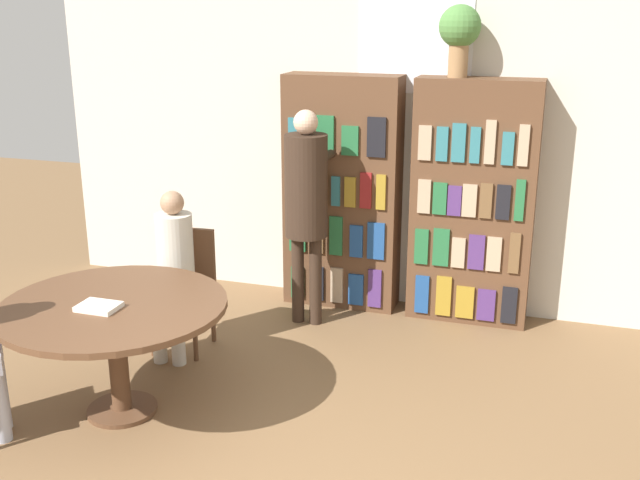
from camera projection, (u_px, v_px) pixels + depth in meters
name	position (u px, v px, depth m)	size (l,w,h in m)	color
wall_back	(413.00, 129.00, 6.10)	(6.40, 0.07, 3.00)	beige
bookshelf_left	(342.00, 194.00, 6.24)	(0.96, 0.34, 1.95)	brown
bookshelf_right	(473.00, 204.00, 5.93)	(0.96, 0.34, 1.95)	brown
flower_vase	(460.00, 31.00, 5.58)	(0.32, 0.32, 0.53)	#997047
reading_table	(114.00, 319.00, 4.58)	(1.39, 1.39, 0.74)	brown
chair_left_side	(185.00, 282.00, 5.57)	(0.42, 0.42, 0.89)	brown
seated_reader_left	(173.00, 265.00, 5.35)	(0.28, 0.38, 1.23)	beige
librarian_standing	(306.00, 195.00, 5.80)	(0.33, 0.60, 1.73)	#332319
open_book_on_table	(99.00, 307.00, 4.45)	(0.24, 0.18, 0.03)	silver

